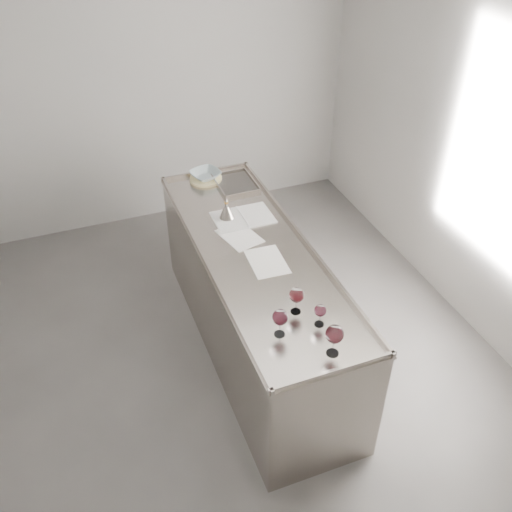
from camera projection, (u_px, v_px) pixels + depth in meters
name	position (u px, v px, depth m)	size (l,w,h in m)	color
room_shell	(194.00, 235.00, 3.32)	(4.54, 5.04, 2.84)	#504D4B
counter	(255.00, 301.00, 4.25)	(0.77, 2.42, 0.97)	gray
wine_glass_left	(280.00, 318.00, 3.24)	(0.09, 0.09, 0.18)	white
wine_glass_middle	(297.00, 296.00, 3.40)	(0.09, 0.09, 0.18)	white
wine_glass_right	(335.00, 335.00, 3.11)	(0.10, 0.10, 0.20)	white
wine_glass_small	(320.00, 311.00, 3.32)	(0.07, 0.07, 0.15)	white
notebook	(243.00, 218.00, 4.29)	(0.44, 0.31, 0.02)	white
loose_paper_top	(267.00, 262.00, 3.87)	(0.24, 0.34, 0.00)	white
loose_paper_under	(240.00, 236.00, 4.10)	(0.23, 0.33, 0.00)	white
trivet	(206.00, 179.00, 4.76)	(0.27, 0.27, 0.02)	beige
ceramic_bowl	(206.00, 175.00, 4.73)	(0.24, 0.24, 0.06)	#8FA1A7
wine_funnel	(227.00, 212.00, 4.26)	(0.13, 0.13, 0.18)	gray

